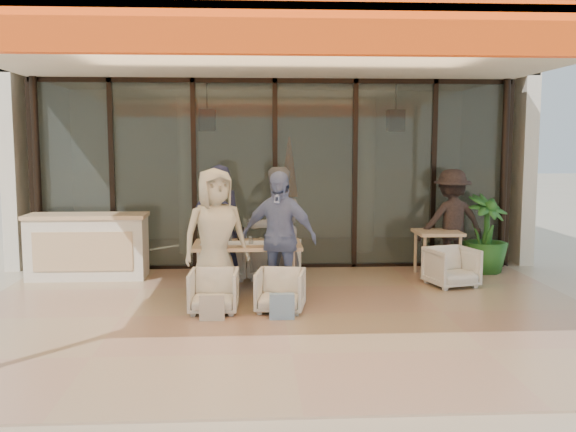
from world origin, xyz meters
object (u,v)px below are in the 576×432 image
(chair_near_right, at_px, (280,289))
(potted_palm, at_px, (485,234))
(dining_table, at_px, (247,247))
(diner_cream, at_px, (215,237))
(diner_grey, at_px, (276,228))
(side_table, at_px, (438,238))
(host_counter, at_px, (88,246))
(standing_woman, at_px, (451,222))
(diner_navy, at_px, (219,227))
(diner_periwinkle, at_px, (279,237))
(chair_far_right, at_px, (275,258))
(side_chair, at_px, (452,265))
(chair_near_left, at_px, (214,289))
(chair_far_left, at_px, (221,260))

(chair_near_right, relative_size, potted_palm, 0.47)
(dining_table, distance_m, potted_palm, 4.09)
(dining_table, bearing_deg, diner_cream, -132.02)
(diner_grey, height_order, side_table, diner_grey)
(host_counter, bearing_deg, standing_woman, 1.76)
(diner_navy, relative_size, diner_periwinkle, 1.03)
(host_counter, xyz_separation_m, diner_cream, (2.09, -1.62, 0.38))
(diner_cream, bearing_deg, standing_woman, 4.08)
(chair_far_right, distance_m, side_chair, 2.68)
(host_counter, distance_m, diner_periwinkle, 3.36)
(host_counter, xyz_separation_m, side_chair, (5.53, -0.85, -0.20))
(diner_grey, bearing_deg, side_table, -179.37)
(chair_near_left, bearing_deg, chair_far_right, 68.44)
(dining_table, bearing_deg, chair_far_right, 65.58)
(host_counter, relative_size, standing_woman, 1.08)
(chair_far_left, height_order, side_chair, chair_far_left)
(diner_cream, bearing_deg, dining_table, 26.46)
(diner_grey, height_order, standing_woman, diner_grey)
(dining_table, distance_m, chair_near_right, 1.12)
(diner_navy, xyz_separation_m, side_chair, (3.44, -0.13, -0.58))
(chair_far_right, distance_m, chair_near_right, 1.90)
(dining_table, height_order, chair_far_left, dining_table)
(chair_near_right, relative_size, side_table, 0.82)
(dining_table, relative_size, chair_far_right, 2.12)
(side_table, bearing_deg, chair_near_left, -149.66)
(diner_cream, relative_size, side_chair, 2.73)
(chair_near_right, bearing_deg, diner_periwinkle, 100.25)
(chair_far_left, bearing_deg, side_chair, 155.64)
(host_counter, height_order, side_chair, host_counter)
(side_table, relative_size, standing_woman, 0.43)
(chair_far_right, bearing_deg, chair_far_left, 17.84)
(chair_near_left, bearing_deg, side_chair, 22.46)
(chair_far_right, xyz_separation_m, diner_cream, (-0.84, -1.40, 0.55))
(chair_far_left, xyz_separation_m, diner_cream, (0.00, -1.40, 0.57))
(side_table, xyz_separation_m, side_chair, (0.00, -0.75, -0.31))
(dining_table, height_order, chair_near_left, dining_table)
(chair_near_left, relative_size, standing_woman, 0.36)
(dining_table, distance_m, chair_far_left, 1.09)
(chair_far_left, relative_size, diner_periwinkle, 0.38)
(diner_periwinkle, bearing_deg, side_table, 51.68)
(diner_cream, bearing_deg, side_table, 2.23)
(chair_far_left, xyz_separation_m, potted_palm, (4.30, 0.33, 0.32))
(host_counter, height_order, chair_far_left, host_counter)
(chair_near_left, bearing_deg, host_counter, 136.85)
(chair_near_left, xyz_separation_m, chair_near_right, (0.84, -0.00, -0.00))
(side_chair, distance_m, potted_palm, 1.33)
(diner_grey, relative_size, side_chair, 2.70)
(diner_periwinkle, height_order, side_chair, diner_periwinkle)
(diner_grey, xyz_separation_m, potted_palm, (3.46, 0.83, -0.25))
(chair_far_left, relative_size, diner_grey, 0.37)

